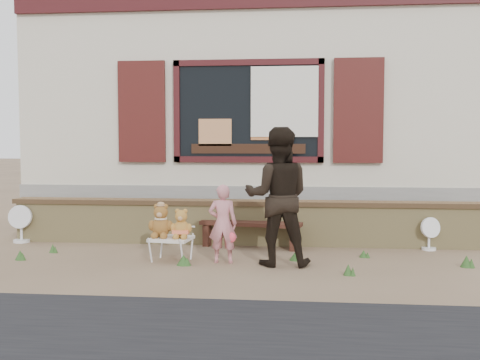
# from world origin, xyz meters

# --- Properties ---
(ground) EXTENTS (80.00, 80.00, 0.00)m
(ground) POSITION_xyz_m (0.00, 0.00, 0.00)
(ground) COLOR brown
(ground) RESTS_ON ground
(shopfront) EXTENTS (8.04, 5.13, 4.00)m
(shopfront) POSITION_xyz_m (0.00, 4.49, 2.00)
(shopfront) COLOR #BDB399
(shopfront) RESTS_ON ground
(brick_wall) EXTENTS (7.10, 0.36, 0.67)m
(brick_wall) POSITION_xyz_m (0.00, 1.00, 0.34)
(brick_wall) COLOR tan
(brick_wall) RESTS_ON ground
(bench) EXTENTS (1.52, 0.59, 0.38)m
(bench) POSITION_xyz_m (0.14, 0.74, 0.28)
(bench) COLOR #331912
(bench) RESTS_ON ground
(folding_chair) EXTENTS (0.56, 0.51, 0.31)m
(folding_chair) POSITION_xyz_m (-0.81, -0.28, 0.28)
(folding_chair) COLOR silver
(folding_chair) RESTS_ON ground
(teddy_bear_left) EXTENTS (0.36, 0.32, 0.44)m
(teddy_bear_left) POSITION_xyz_m (-0.95, -0.26, 0.53)
(teddy_bear_left) COLOR brown
(teddy_bear_left) RESTS_ON folding_chair
(teddy_bear_right) EXTENTS (0.31, 0.28, 0.39)m
(teddy_bear_right) POSITION_xyz_m (-0.67, -0.30, 0.50)
(teddy_bear_right) COLOR olive
(teddy_bear_right) RESTS_ON folding_chair
(child) EXTENTS (0.37, 0.25, 1.01)m
(child) POSITION_xyz_m (-0.13, -0.32, 0.50)
(child) COLOR pink
(child) RESTS_ON ground
(adult) EXTENTS (0.86, 0.67, 1.73)m
(adult) POSITION_xyz_m (0.57, -0.38, 0.87)
(adult) COLOR black
(adult) RESTS_ON ground
(fan_left) EXTENTS (0.36, 0.24, 0.58)m
(fan_left) POSITION_xyz_m (-3.40, 0.80, 0.29)
(fan_left) COLOR silver
(fan_left) RESTS_ON ground
(fan_right) EXTENTS (0.31, 0.20, 0.48)m
(fan_right) POSITION_xyz_m (2.70, 0.80, 0.24)
(fan_right) COLOR white
(fan_right) RESTS_ON ground
(grass_tufts) EXTENTS (5.84, 1.16, 0.15)m
(grass_tufts) POSITION_xyz_m (0.27, -0.30, 0.06)
(grass_tufts) COLOR #2D5321
(grass_tufts) RESTS_ON ground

